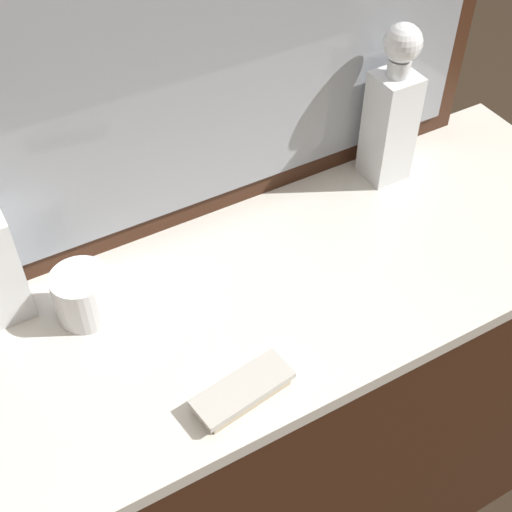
% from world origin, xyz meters
% --- Properties ---
extents(dresser, '(1.36, 0.46, 0.94)m').
position_xyz_m(dresser, '(0.00, 0.00, 0.47)').
color(dresser, '#381E11').
rests_on(dresser, ground_plane).
extents(dresser_mirror, '(1.13, 0.03, 0.76)m').
position_xyz_m(dresser_mirror, '(0.00, 0.21, 1.32)').
color(dresser_mirror, '#381E11').
rests_on(dresser_mirror, dresser).
extents(crystal_decanter_right, '(0.07, 0.07, 0.30)m').
position_xyz_m(crystal_decanter_right, '(0.35, 0.14, 1.06)').
color(crystal_decanter_right, white).
rests_on(crystal_decanter_right, dresser).
extents(crystal_tumbler_far_right, '(0.09, 0.09, 0.08)m').
position_xyz_m(crystal_tumbler_far_right, '(-0.25, 0.09, 0.98)').
color(crystal_tumbler_far_right, white).
rests_on(crystal_tumbler_far_right, dresser).
extents(silver_brush_rear, '(0.15, 0.07, 0.02)m').
position_xyz_m(silver_brush_rear, '(-0.11, -0.16, 0.95)').
color(silver_brush_rear, '#B7A88C').
rests_on(silver_brush_rear, dresser).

